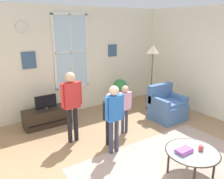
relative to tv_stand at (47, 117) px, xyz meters
name	(u,v)px	position (x,y,z in m)	size (l,w,h in m)	color
ground_plane	(152,163)	(1.04, -2.54, -0.22)	(6.02, 6.70, 0.02)	#9E7A56
back_wall	(74,60)	(1.03, 0.57, 1.20)	(5.42, 0.17, 2.79)	silver
area_rug	(170,166)	(1.22, -2.79, -0.20)	(3.19, 1.91, 0.01)	tan
tv_stand	(47,117)	(0.00, 0.00, 0.00)	(1.09, 0.45, 0.42)	#2D2319
television	(46,102)	(0.00, 0.00, 0.39)	(0.49, 0.08, 0.34)	#4C4C4C
armchair	(166,107)	(2.65, -1.31, 0.12)	(0.76, 0.74, 0.87)	#476B9E
coffee_table	(192,153)	(1.31, -3.13, 0.21)	(0.85, 0.85, 0.45)	#99B2B7
book_stack	(184,151)	(1.16, -3.08, 0.27)	(0.26, 0.18, 0.06)	#A7B2A5
cup	(201,148)	(1.43, -3.19, 0.28)	(0.08, 0.08, 0.09)	#BF3F3F
remote_near_books	(186,148)	(1.29, -3.02, 0.24)	(0.04, 0.14, 0.02)	black
person_pink_shirt	(125,104)	(1.31, -1.34, 0.48)	(0.33, 0.15, 1.10)	#333851
person_blue_shirt	(114,112)	(0.66, -1.88, 0.62)	(0.40, 0.18, 1.32)	#333851
person_red_shirt	(71,99)	(0.20, -1.05, 0.71)	(0.44, 0.20, 1.47)	black
person_black_shirt	(109,113)	(0.76, -1.57, 0.47)	(0.33, 0.15, 1.08)	black
potted_plant_by_window	(120,92)	(2.13, -0.01, 0.28)	(0.41, 0.41, 0.85)	#9E6B4C
floor_lamp	(153,56)	(2.81, -0.55, 1.31)	(0.32, 0.32, 1.81)	black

